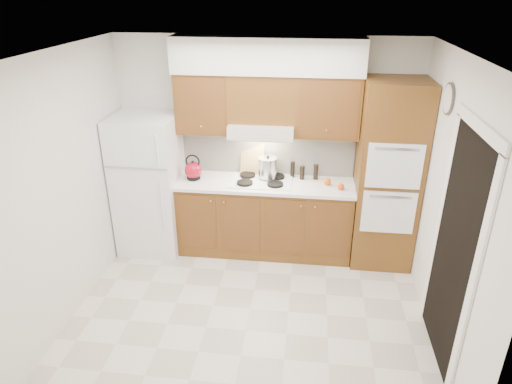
# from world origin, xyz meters

# --- Properties ---
(floor) EXTENTS (3.60, 3.60, 0.00)m
(floor) POSITION_xyz_m (0.00, 0.00, 0.00)
(floor) COLOR beige
(floor) RESTS_ON ground
(ceiling) EXTENTS (3.60, 3.60, 0.00)m
(ceiling) POSITION_xyz_m (0.00, 0.00, 2.60)
(ceiling) COLOR white
(ceiling) RESTS_ON wall_back
(wall_back) EXTENTS (3.60, 0.02, 2.60)m
(wall_back) POSITION_xyz_m (0.00, 1.50, 1.30)
(wall_back) COLOR silver
(wall_back) RESTS_ON floor
(wall_left) EXTENTS (0.02, 3.00, 2.60)m
(wall_left) POSITION_xyz_m (-1.80, 0.00, 1.30)
(wall_left) COLOR silver
(wall_left) RESTS_ON floor
(wall_right) EXTENTS (0.02, 3.00, 2.60)m
(wall_right) POSITION_xyz_m (1.80, 0.00, 1.30)
(wall_right) COLOR silver
(wall_right) RESTS_ON floor
(fridge) EXTENTS (0.75, 0.72, 1.72)m
(fridge) POSITION_xyz_m (-1.41, 1.14, 0.86)
(fridge) COLOR white
(fridge) RESTS_ON floor
(base_cabinets) EXTENTS (2.11, 0.60, 0.90)m
(base_cabinets) POSITION_xyz_m (0.02, 1.20, 0.45)
(base_cabinets) COLOR brown
(base_cabinets) RESTS_ON floor
(countertop) EXTENTS (2.13, 0.62, 0.04)m
(countertop) POSITION_xyz_m (0.03, 1.19, 0.92)
(countertop) COLOR white
(countertop) RESTS_ON base_cabinets
(backsplash) EXTENTS (2.11, 0.03, 0.56)m
(backsplash) POSITION_xyz_m (0.02, 1.49, 1.22)
(backsplash) COLOR white
(backsplash) RESTS_ON countertop
(oven_cabinet) EXTENTS (0.70, 0.65, 2.20)m
(oven_cabinet) POSITION_xyz_m (1.44, 1.18, 1.10)
(oven_cabinet) COLOR brown
(oven_cabinet) RESTS_ON floor
(upper_cab_left) EXTENTS (0.63, 0.33, 0.70)m
(upper_cab_left) POSITION_xyz_m (-0.71, 1.33, 1.85)
(upper_cab_left) COLOR brown
(upper_cab_left) RESTS_ON wall_back
(upper_cab_right) EXTENTS (0.73, 0.33, 0.70)m
(upper_cab_right) POSITION_xyz_m (0.72, 1.33, 1.85)
(upper_cab_right) COLOR brown
(upper_cab_right) RESTS_ON wall_back
(range_hood) EXTENTS (0.75, 0.45, 0.15)m
(range_hood) POSITION_xyz_m (-0.02, 1.27, 1.57)
(range_hood) COLOR silver
(range_hood) RESTS_ON wall_back
(upper_cab_over_hood) EXTENTS (0.75, 0.33, 0.55)m
(upper_cab_over_hood) POSITION_xyz_m (-0.02, 1.33, 1.92)
(upper_cab_over_hood) COLOR brown
(upper_cab_over_hood) RESTS_ON range_hood
(soffit) EXTENTS (2.13, 0.36, 0.40)m
(soffit) POSITION_xyz_m (0.03, 1.32, 2.40)
(soffit) COLOR silver
(soffit) RESTS_ON wall_back
(cooktop) EXTENTS (0.74, 0.50, 0.01)m
(cooktop) POSITION_xyz_m (-0.02, 1.21, 0.95)
(cooktop) COLOR white
(cooktop) RESTS_ON countertop
(doorway) EXTENTS (0.02, 0.90, 2.10)m
(doorway) POSITION_xyz_m (1.79, -0.35, 1.05)
(doorway) COLOR black
(doorway) RESTS_ON floor
(wall_clock) EXTENTS (0.02, 0.30, 0.30)m
(wall_clock) POSITION_xyz_m (1.79, 0.55, 2.15)
(wall_clock) COLOR #3F3833
(wall_clock) RESTS_ON wall_right
(kettle) EXTENTS (0.21, 0.21, 0.21)m
(kettle) POSITION_xyz_m (-0.85, 1.19, 1.05)
(kettle) COLOR maroon
(kettle) RESTS_ON countertop
(cutting_board) EXTENTS (0.30, 0.13, 0.39)m
(cutting_board) POSITION_xyz_m (-0.16, 1.45, 1.14)
(cutting_board) COLOR tan
(cutting_board) RESTS_ON countertop
(stock_pot) EXTENTS (0.28, 0.28, 0.24)m
(stock_pot) POSITION_xyz_m (0.05, 1.30, 1.09)
(stock_pot) COLOR silver
(stock_pot) RESTS_ON cooktop
(condiment_a) EXTENTS (0.07, 0.07, 0.19)m
(condiment_a) POSITION_xyz_m (0.34, 1.40, 1.04)
(condiment_a) COLOR black
(condiment_a) RESTS_ON countertop
(condiment_b) EXTENTS (0.07, 0.07, 0.19)m
(condiment_b) POSITION_xyz_m (0.63, 1.36, 1.03)
(condiment_b) COLOR black
(condiment_b) RESTS_ON countertop
(condiment_c) EXTENTS (0.07, 0.07, 0.17)m
(condiment_c) POSITION_xyz_m (0.46, 1.34, 1.02)
(condiment_c) COLOR black
(condiment_c) RESTS_ON countertop
(orange_near) EXTENTS (0.09, 0.09, 0.08)m
(orange_near) POSITION_xyz_m (0.92, 1.08, 0.98)
(orange_near) COLOR #E24E0B
(orange_near) RESTS_ON countertop
(orange_far) EXTENTS (0.11, 0.11, 0.09)m
(orange_far) POSITION_xyz_m (0.76, 1.20, 0.98)
(orange_far) COLOR orange
(orange_far) RESTS_ON countertop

